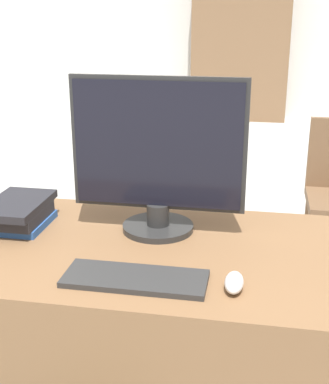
{
  "coord_description": "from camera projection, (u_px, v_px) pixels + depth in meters",
  "views": [
    {
      "loc": [
        0.21,
        -1.11,
        1.43
      ],
      "look_at": [
        -0.05,
        0.34,
        0.92
      ],
      "focal_mm": 50.0,
      "sensor_mm": 36.0,
      "label": 1
    }
  ],
  "objects": [
    {
      "name": "mouse",
      "position": [
        234.0,
        282.0,
        1.41
      ],
      "size": [
        0.05,
        0.11,
        0.04
      ],
      "color": "silver",
      "rests_on": "desk"
    },
    {
      "name": "desk",
      "position": [
        183.0,
        349.0,
        1.77
      ],
      "size": [
        1.46,
        0.75,
        0.72
      ],
      "color": "brown",
      "rests_on": "ground_plane"
    },
    {
      "name": "wall_back",
      "position": [
        251.0,
        10.0,
        6.97
      ],
      "size": [
        12.0,
        0.06,
        2.8
      ],
      "color": "white",
      "rests_on": "ground_plane"
    },
    {
      "name": "monitor",
      "position": [
        158.0,
        157.0,
        1.71
      ],
      "size": [
        0.57,
        0.24,
        0.51
      ],
      "color": "#282828",
      "rests_on": "desk"
    },
    {
      "name": "keyboard",
      "position": [
        135.0,
        279.0,
        1.46
      ],
      "size": [
        0.39,
        0.15,
        0.02
      ],
      "color": "#2D2D2D",
      "rests_on": "desk"
    },
    {
      "name": "book_stack",
      "position": [
        20.0,
        213.0,
        1.81
      ],
      "size": [
        0.19,
        0.28,
        0.09
      ],
      "color": "#285199",
      "rests_on": "desk"
    },
    {
      "name": "bookshelf_far",
      "position": [
        240.0,
        42.0,
        6.89
      ],
      "size": [
        1.25,
        0.32,
        2.0
      ],
      "color": "#846042",
      "rests_on": "ground_plane"
    }
  ]
}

